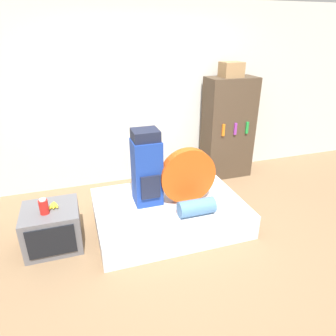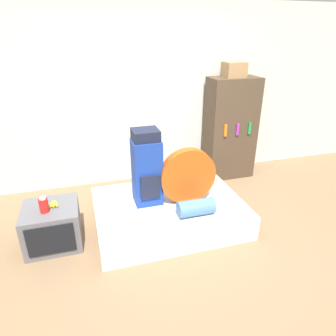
% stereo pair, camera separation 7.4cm
% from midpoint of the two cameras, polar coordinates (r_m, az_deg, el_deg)
% --- Properties ---
extents(ground_plane, '(16.00, 16.00, 0.00)m').
position_cam_midpoint_polar(ground_plane, '(3.47, 3.24, -14.33)').
color(ground_plane, '#846647').
extents(wall_back, '(8.00, 0.05, 2.60)m').
position_cam_midpoint_polar(wall_back, '(4.57, -4.90, 13.36)').
color(wall_back, silver).
rests_on(wall_back, ground_plane).
extents(bed, '(1.75, 1.26, 0.30)m').
position_cam_midpoint_polar(bed, '(3.73, -0.44, -8.42)').
color(bed, silver).
rests_on(bed, ground_plane).
extents(backpack, '(0.32, 0.33, 0.90)m').
position_cam_midpoint_polar(backpack, '(3.47, -4.69, -0.10)').
color(backpack, navy).
rests_on(backpack, bed).
extents(tent_bag, '(0.67, 0.11, 0.67)m').
position_cam_midpoint_polar(tent_bag, '(3.52, 3.17, -1.48)').
color(tent_bag, '#D14C14').
rests_on(tent_bag, bed).
extents(sleeping_roll, '(0.41, 0.19, 0.19)m').
position_cam_midpoint_polar(sleeping_roll, '(3.38, 4.83, -7.46)').
color(sleeping_roll, teal).
rests_on(sleeping_roll, bed).
extents(television, '(0.59, 0.57, 0.46)m').
position_cam_midpoint_polar(television, '(3.57, -21.70, -10.47)').
color(television, '#5B5B60').
rests_on(television, ground_plane).
extents(canister, '(0.09, 0.09, 0.17)m').
position_cam_midpoint_polar(canister, '(3.36, -23.17, -6.77)').
color(canister, red).
rests_on(canister, television).
extents(banana_bunch, '(0.12, 0.15, 0.04)m').
position_cam_midpoint_polar(banana_bunch, '(3.47, -21.53, -6.63)').
color(banana_bunch, yellow).
rests_on(banana_bunch, television).
extents(bookshelf, '(0.75, 0.44, 1.57)m').
position_cam_midpoint_polar(bookshelf, '(4.85, 10.92, 7.42)').
color(bookshelf, '#473828').
rests_on(bookshelf, ground_plane).
extents(cardboard_box, '(0.30, 0.27, 0.21)m').
position_cam_midpoint_polar(cardboard_box, '(4.65, 11.51, 17.90)').
color(cardboard_box, '#99754C').
rests_on(cardboard_box, bookshelf).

